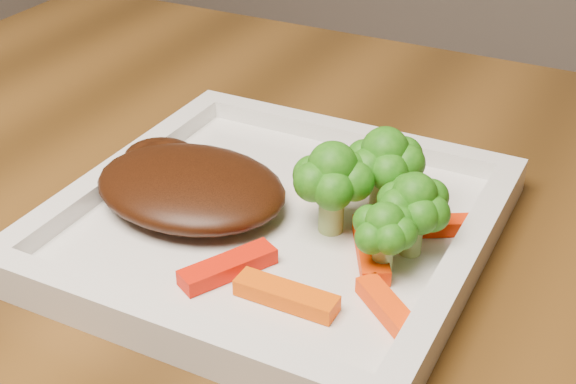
% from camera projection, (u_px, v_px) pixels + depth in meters
% --- Properties ---
extents(plate, '(0.27, 0.27, 0.01)m').
position_uv_depth(plate, '(275.00, 228.00, 0.53)').
color(plate, silver).
rests_on(plate, dining_table).
extents(steak, '(0.14, 0.11, 0.03)m').
position_uv_depth(steak, '(191.00, 187.00, 0.54)').
color(steak, '#361608').
rests_on(steak, plate).
extents(broccoli_0, '(0.07, 0.07, 0.07)m').
position_uv_depth(broccoli_0, '(384.00, 167.00, 0.52)').
color(broccoli_0, '#167914').
rests_on(broccoli_0, plate).
extents(broccoli_1, '(0.07, 0.07, 0.06)m').
position_uv_depth(broccoli_1, '(413.00, 208.00, 0.48)').
color(broccoli_1, '#396F12').
rests_on(broccoli_1, plate).
extents(broccoli_2, '(0.06, 0.06, 0.06)m').
position_uv_depth(broccoli_2, '(384.00, 231.00, 0.47)').
color(broccoli_2, '#2E6E12').
rests_on(broccoli_2, plate).
extents(broccoli_3, '(0.07, 0.07, 0.06)m').
position_uv_depth(broccoli_3, '(332.00, 189.00, 0.51)').
color(broccoli_3, '#176F12').
rests_on(broccoli_3, plate).
extents(carrot_0, '(0.06, 0.02, 0.01)m').
position_uv_depth(carrot_0, '(286.00, 295.00, 0.46)').
color(carrot_0, '#EA5103').
rests_on(carrot_0, plate).
extents(carrot_1, '(0.05, 0.04, 0.01)m').
position_uv_depth(carrot_1, '(387.00, 307.00, 0.45)').
color(carrot_1, '#FF3C04').
rests_on(carrot_1, plate).
extents(carrot_2, '(0.04, 0.06, 0.01)m').
position_uv_depth(carrot_2, '(228.00, 267.00, 0.48)').
color(carrot_2, red).
rests_on(carrot_2, plate).
extents(carrot_3, '(0.05, 0.04, 0.01)m').
position_uv_depth(carrot_3, '(447.00, 225.00, 0.52)').
color(carrot_3, red).
rests_on(carrot_3, plate).
extents(carrot_4, '(0.06, 0.06, 0.01)m').
position_uv_depth(carrot_4, '(344.00, 180.00, 0.57)').
color(carrot_4, '#D16703').
rests_on(carrot_4, plate).
extents(carrot_5, '(0.05, 0.06, 0.01)m').
position_uv_depth(carrot_5, '(371.00, 249.00, 0.49)').
color(carrot_5, '#FA3604').
rests_on(carrot_5, plate).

